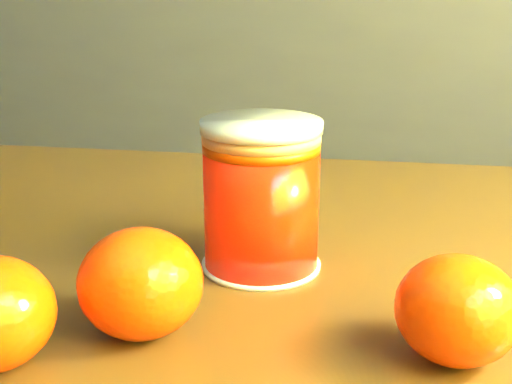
% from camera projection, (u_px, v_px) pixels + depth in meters
% --- Properties ---
extents(kitchen_counter, '(3.15, 0.60, 0.90)m').
position_uv_depth(kitchen_counter, '(51.00, 146.00, 1.90)').
color(kitchen_counter, '#4F4F54').
rests_on(kitchen_counter, ground).
extents(juice_glass, '(0.08, 0.08, 0.11)m').
position_uv_depth(juice_glass, '(261.00, 197.00, 0.50)').
color(juice_glass, '#FF1E05').
rests_on(juice_glass, table).
extents(orange_front, '(0.09, 0.09, 0.06)m').
position_uv_depth(orange_front, '(141.00, 283.00, 0.41)').
color(orange_front, '#FF3F05').
rests_on(orange_front, table).
extents(orange_back, '(0.08, 0.08, 0.06)m').
position_uv_depth(orange_back, '(458.00, 310.00, 0.39)').
color(orange_back, '#FF3F05').
rests_on(orange_back, table).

